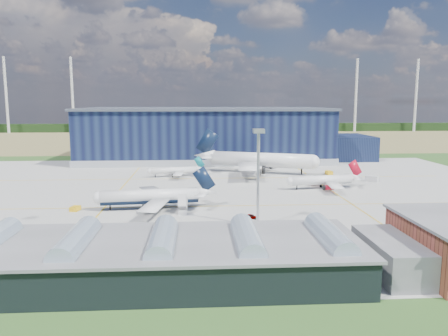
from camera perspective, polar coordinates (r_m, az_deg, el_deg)
ground at (r=132.98m, az=-1.67°, el=-4.01°), size 600.00×600.00×0.00m
apron at (r=142.75m, az=-1.80°, el=-3.12°), size 220.00×160.00×0.08m
farmland at (r=350.92m, az=-2.84°, el=3.88°), size 600.00×220.00×0.01m
treeline at (r=430.44m, az=-2.98°, el=5.30°), size 600.00×8.00×8.00m
hangar at (r=225.28m, az=-1.75°, el=4.19°), size 145.00×62.00×26.10m
glass_concourse at (r=74.23m, az=-5.21°, el=-11.45°), size 78.00×23.00×8.60m
light_mast_center at (r=101.61m, az=4.50°, el=0.87°), size 2.60×2.60×23.00m
airliner_navy at (r=120.73m, az=-9.68°, el=-2.73°), size 37.41×36.75×11.13m
airliner_red at (r=150.55m, az=12.63°, el=-0.93°), size 32.76×32.26×9.23m
airliner_widebody at (r=178.78m, az=4.86°, el=2.06°), size 68.62×67.97×17.38m
airliner_regional at (r=171.82m, az=-6.58°, el=0.12°), size 27.52×27.13×7.61m
gse_tug_a at (r=131.88m, az=-5.62°, el=-3.82°), size 3.48×4.22×1.52m
gse_tug_b at (r=124.61m, az=-18.86°, el=-5.04°), size 2.60×3.34×1.29m
gse_van_b at (r=169.39m, az=18.75°, el=-1.34°), size 4.93×4.79×2.16m
gse_tug_c at (r=180.91m, az=13.54°, el=-0.61°), size 2.43×3.66×1.54m
gse_van_c at (r=89.25m, az=5.44°, el=-9.62°), size 5.68×4.35×2.46m
airstair at (r=117.02m, az=-5.38°, el=-4.98°), size 2.42×5.26×3.28m
car_a at (r=110.45m, az=3.59°, el=-6.34°), size 3.81×2.69×1.20m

